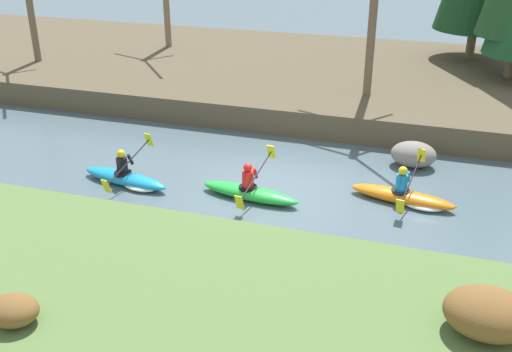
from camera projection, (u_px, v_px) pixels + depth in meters
ground_plane at (272, 193)px, 15.96m from camera, size 90.00×90.00×0.00m
riverbank_near at (161, 342)px, 10.02m from camera, size 44.00×7.18×0.84m
riverbank_far at (340, 78)px, 24.38m from camera, size 44.00×11.80×0.88m
shrub_clump_second at (13, 310)px, 9.73m from camera, size 0.88×0.73×0.47m
shrub_clump_third at (488, 313)px, 9.44m from camera, size 1.39×1.16×0.75m
kayaker_lead at (407, 196)px, 15.34m from camera, size 2.80×2.07×1.20m
kayaker_middle at (250, 191)px, 15.55m from camera, size 2.80×2.07×1.20m
kayaker_trailing at (128, 178)px, 16.33m from camera, size 2.79×2.06×1.20m
boulder_midstream at (413, 154)px, 17.40m from camera, size 1.30×1.02×0.74m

